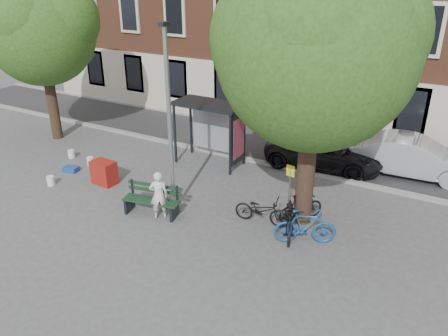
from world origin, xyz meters
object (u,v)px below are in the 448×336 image
Objects in this scene: bike_b at (305,227)px; car_silver at (413,157)px; bike_d at (301,207)px; bus_shelter at (219,120)px; bike_a at (261,210)px; painter at (159,195)px; bench at (152,201)px; car_dark at (324,152)px; red_stand at (104,173)px; notice_sign at (290,180)px; bike_c at (290,217)px; lamppost at (170,133)px.

car_silver is (2.05, 6.58, 0.23)m from bike_b.
bus_shelter is at bearing 7.25° from bike_d.
bike_a is 1.65m from bike_b.
bench is (-0.36, 0.08, -0.37)m from painter.
bike_b is at bearing 153.83° from painter.
bike_a is at bearing 7.79° from bench.
bike_b is at bearing 158.28° from car_silver.
red_stand is at bearing 123.48° from car_dark.
bike_c is at bearing -58.04° from notice_sign.
bench is at bearing 143.72° from car_dark.
bike_b reaches higher than red_stand.
car_silver is at bearing 46.66° from bike_c.
notice_sign is (6.89, 1.42, 0.74)m from red_stand.
lamppost is 2.14× the size of bus_shelter.
lamppost reaches higher than bus_shelter.
lamppost is at bearing 67.35° from bike_b.
car_dark is at bearing 76.21° from bike_c.
car_dark reaches higher than bench.
red_stand is at bearing 62.70° from bike_b.
painter is at bearing -16.41° from red_stand.
car_dark is at bearing 47.84° from bench.
bus_shelter is 7.76m from car_silver.
bus_shelter is at bearing 106.94° from car_silver.
red_stand is at bearing 45.48° from bike_d.
bike_c is at bearing -37.65° from bus_shelter.
bike_b is (5.10, -3.78, -1.36)m from bus_shelter.
bike_b is (4.65, 0.91, -0.26)m from painter.
lamppost is 1.29× the size of car_silver.
notice_sign is at bearing 92.99° from bike_c.
bike_d is at bearing -29.99° from bus_shelter.
red_stand is at bearing 151.03° from bench.
car_silver reaches higher than bench.
bike_b is at bearing 152.64° from bike_d.
bench is 4.57m from bike_c.
notice_sign is at bearing 5.49° from bike_d.
painter is 0.35× the size of car_silver.
notice_sign reaches higher than bike_c.
car_silver is 11.97m from red_stand.
painter reaches higher than bike_d.
bike_b is 5.81m from car_dark.
bike_b is at bearing -45.28° from notice_sign.
car_silver reaches higher than car_dark.
bike_c is 1.32× the size of bike_d.
car_silver is at bearing -80.73° from car_dark.
notice_sign is at bearing 175.50° from car_dark.
bus_shelter reaches higher than bike_d.
bike_a is 1.97× the size of red_stand.
painter is 4.60m from bike_d.
painter is at bearing 107.63° from bike_a.
painter is 0.82× the size of bench.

